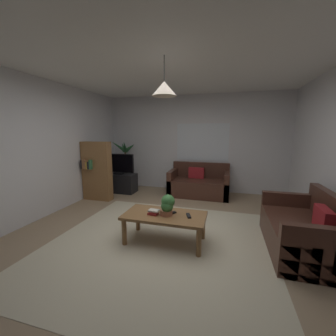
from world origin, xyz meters
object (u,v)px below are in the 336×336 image
(book_on_table_2, at_px, (154,210))
(bookshelf_corner, at_px, (97,171))
(couch_under_window, at_px, (199,185))
(coffee_table, at_px, (165,218))
(book_on_table_0, at_px, (153,214))
(remote_on_table_0, at_px, (171,213))
(tv_stand, at_px, (119,183))
(potted_plant_on_table, at_px, (167,205))
(potted_palm_corner, at_px, (126,168))
(couch_right_side, at_px, (303,232))
(tv, at_px, (118,164))
(remote_on_table_1, at_px, (189,216))
(pendant_lamp, at_px, (164,89))
(book_on_table_1, at_px, (154,212))

(book_on_table_2, distance_m, bookshelf_corner, 2.53)
(couch_under_window, height_order, coffee_table, couch_under_window)
(book_on_table_0, height_order, bookshelf_corner, bookshelf_corner)
(remote_on_table_0, height_order, tv_stand, tv_stand)
(tv_stand, relative_size, bookshelf_corner, 0.64)
(couch_under_window, relative_size, potted_plant_on_table, 4.89)
(book_on_table_0, xyz_separation_m, potted_palm_corner, (-1.80, 2.69, 0.14))
(potted_plant_on_table, relative_size, tv_stand, 0.34)
(couch_right_side, relative_size, tv, 1.60)
(remote_on_table_1, height_order, pendant_lamp, pendant_lamp)
(couch_right_side, relative_size, remote_on_table_1, 8.85)
(book_on_table_1, xyz_separation_m, bookshelf_corner, (-1.99, 1.54, 0.23))
(tv_stand, height_order, bookshelf_corner, bookshelf_corner)
(remote_on_table_1, distance_m, potted_plant_on_table, 0.34)
(tv_stand, bearing_deg, book_on_table_0, -51.77)
(book_on_table_2, height_order, tv_stand, book_on_table_2)
(tv_stand, distance_m, potted_palm_corner, 0.53)
(book_on_table_2, height_order, potted_plant_on_table, potted_plant_on_table)
(book_on_table_1, distance_m, remote_on_table_0, 0.25)
(couch_right_side, height_order, book_on_table_2, couch_right_side)
(book_on_table_0, bearing_deg, potted_plant_on_table, 9.43)
(couch_under_window, distance_m, pendant_lamp, 3.16)
(potted_plant_on_table, height_order, pendant_lamp, pendant_lamp)
(book_on_table_0, relative_size, potted_plant_on_table, 0.45)
(couch_under_window, xyz_separation_m, bookshelf_corner, (-2.32, -1.01, 0.43))
(book_on_table_2, height_order, bookshelf_corner, bookshelf_corner)
(book_on_table_2, bearing_deg, coffee_table, 19.53)
(tv, bearing_deg, potted_plant_on_table, -47.95)
(potted_plant_on_table, bearing_deg, potted_palm_corner, 127.12)
(coffee_table, distance_m, tv_stand, 2.96)
(remote_on_table_0, distance_m, potted_plant_on_table, 0.16)
(book_on_table_1, relative_size, potted_palm_corner, 0.09)
(coffee_table, bearing_deg, remote_on_table_1, 3.17)
(bookshelf_corner, bearing_deg, coffee_table, -34.77)
(book_on_table_1, distance_m, pendant_lamp, 1.73)
(book_on_table_0, relative_size, book_on_table_1, 1.09)
(bookshelf_corner, bearing_deg, potted_palm_corner, 80.98)
(couch_under_window, distance_m, book_on_table_2, 2.58)
(couch_under_window, bearing_deg, tv_stand, -172.58)
(book_on_table_1, bearing_deg, couch_right_side, 9.08)
(book_on_table_2, bearing_deg, remote_on_table_1, 8.18)
(book_on_table_2, height_order, pendant_lamp, pendant_lamp)
(couch_under_window, xyz_separation_m, remote_on_table_1, (0.18, -2.48, 0.17))
(potted_palm_corner, distance_m, bookshelf_corner, 1.17)
(remote_on_table_1, distance_m, bookshelf_corner, 2.91)
(book_on_table_2, distance_m, pendant_lamp, 1.71)
(book_on_table_0, height_order, remote_on_table_0, book_on_table_0)
(tv_stand, relative_size, pendant_lamp, 1.75)
(remote_on_table_1, bearing_deg, couch_under_window, -106.07)
(book_on_table_2, height_order, potted_palm_corner, potted_palm_corner)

